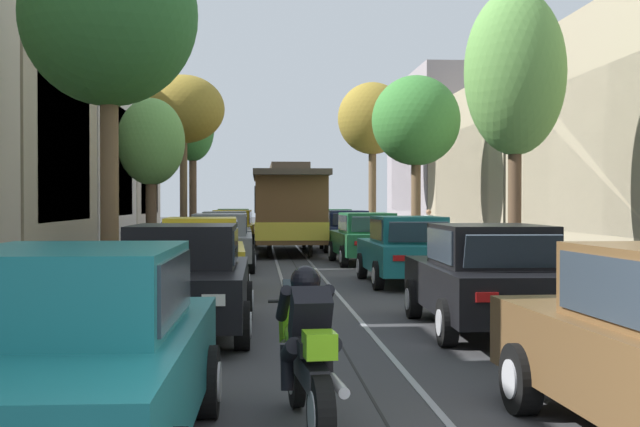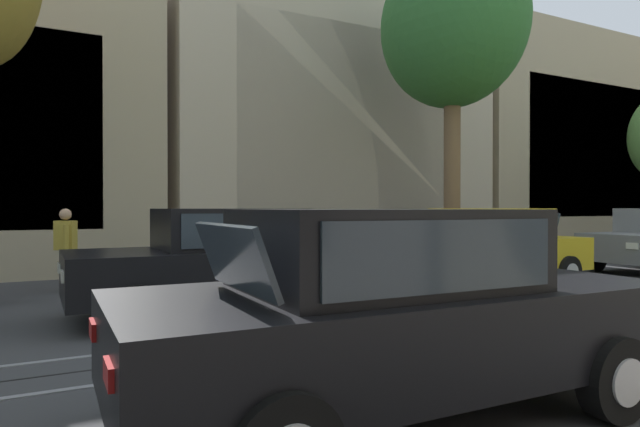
% 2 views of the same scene
% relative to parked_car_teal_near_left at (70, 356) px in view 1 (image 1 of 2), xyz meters
% --- Properties ---
extents(ground_plane, '(160.00, 160.00, 0.00)m').
position_rel_parked_car_teal_near_left_xyz_m(ground_plane, '(2.46, 19.21, -0.80)').
color(ground_plane, '#38383A').
extents(trolley_track_rails, '(1.14, 61.66, 0.01)m').
position_rel_parked_car_teal_near_left_xyz_m(trolley_track_rails, '(2.46, 22.58, -0.79)').
color(trolley_track_rails, gray).
rests_on(trolley_track_rails, ground).
extents(building_facade_left, '(5.69, 53.36, 9.18)m').
position_rel_parked_car_teal_near_left_xyz_m(building_facade_left, '(-7.48, 23.35, 3.41)').
color(building_facade_left, tan).
rests_on(building_facade_left, ground).
extents(building_facade_right, '(5.66, 53.36, 9.30)m').
position_rel_parked_car_teal_near_left_xyz_m(building_facade_right, '(12.49, 24.20, 2.98)').
color(building_facade_right, gray).
rests_on(building_facade_right, ground).
extents(parked_car_teal_near_left, '(2.06, 4.39, 1.58)m').
position_rel_parked_car_teal_near_left_xyz_m(parked_car_teal_near_left, '(0.00, 0.00, 0.00)').
color(parked_car_teal_near_left, '#196B70').
rests_on(parked_car_teal_near_left, ground).
extents(parked_car_black_second_left, '(2.01, 4.36, 1.58)m').
position_rel_parked_car_teal_near_left_xyz_m(parked_car_black_second_left, '(0.28, 5.97, 0.00)').
color(parked_car_black_second_left, black).
rests_on(parked_car_black_second_left, ground).
extents(parked_car_yellow_mid_left, '(2.09, 4.40, 1.58)m').
position_rel_parked_car_teal_near_left_xyz_m(parked_car_yellow_mid_left, '(0.15, 11.52, 0.00)').
color(parked_car_yellow_mid_left, gold).
rests_on(parked_car_yellow_mid_left, ground).
extents(parked_car_grey_fourth_left, '(2.03, 4.37, 1.58)m').
position_rel_parked_car_teal_near_left_xyz_m(parked_car_grey_fourth_left, '(0.27, 17.35, 0.00)').
color(parked_car_grey_fourth_left, slate).
rests_on(parked_car_grey_fourth_left, ground).
extents(parked_car_grey_fifth_left, '(2.06, 4.39, 1.58)m').
position_rel_parked_car_teal_near_left_xyz_m(parked_car_grey_fifth_left, '(0.19, 22.74, 0.00)').
color(parked_car_grey_fifth_left, slate).
rests_on(parked_car_grey_fifth_left, ground).
extents(parked_car_yellow_sixth_left, '(2.14, 4.42, 1.58)m').
position_rel_parked_car_teal_near_left_xyz_m(parked_car_yellow_sixth_left, '(0.28, 28.33, 0.00)').
color(parked_car_yellow_sixth_left, gold).
rests_on(parked_car_yellow_sixth_left, ground).
extents(parked_car_green_far_left, '(2.04, 4.38, 1.58)m').
position_rel_parked_car_teal_near_left_xyz_m(parked_car_green_far_left, '(0.15, 34.29, 0.00)').
color(parked_car_green_far_left, '#1E6038').
rests_on(parked_car_green_far_left, ground).
extents(parked_car_black_second_right, '(2.07, 4.39, 1.58)m').
position_rel_parked_car_teal_near_left_xyz_m(parked_car_black_second_right, '(4.75, 5.92, 0.00)').
color(parked_car_black_second_right, black).
rests_on(parked_car_black_second_right, ground).
extents(parked_car_teal_mid_right, '(2.02, 4.37, 1.58)m').
position_rel_parked_car_teal_near_left_xyz_m(parked_car_teal_mid_right, '(4.82, 12.95, 0.00)').
color(parked_car_teal_mid_right, '#196B70').
rests_on(parked_car_teal_mid_right, ground).
extents(parked_car_green_fourth_right, '(2.11, 4.41, 1.58)m').
position_rel_parked_car_teal_near_left_xyz_m(parked_car_green_fourth_right, '(4.68, 19.21, 0.00)').
color(parked_car_green_fourth_right, '#1E6038').
rests_on(parked_car_green_fourth_right, ground).
extents(parked_car_navy_fifth_right, '(2.04, 4.38, 1.58)m').
position_rel_parked_car_teal_near_left_xyz_m(parked_car_navy_fifth_right, '(4.81, 26.04, 0.00)').
color(parked_car_navy_fifth_right, '#19234C').
rests_on(parked_car_navy_fifth_right, ground).
extents(parked_car_green_sixth_right, '(2.04, 4.38, 1.58)m').
position_rel_parked_car_teal_near_left_xyz_m(parked_car_green_sixth_right, '(4.85, 32.40, 0.00)').
color(parked_car_green_sixth_right, '#1E6038').
rests_on(parked_car_green_sixth_right, ground).
extents(street_tree_kerb_left_second, '(3.91, 3.23, 8.06)m').
position_rel_parked_car_teal_near_left_xyz_m(street_tree_kerb_left_second, '(-1.92, 12.43, 5.19)').
color(street_tree_kerb_left_second, brown).
rests_on(street_tree_kerb_left_second, ground).
extents(street_tree_kerb_left_mid, '(2.25, 1.98, 5.38)m').
position_rel_parked_car_teal_near_left_xyz_m(street_tree_kerb_left_mid, '(-2.21, 21.73, 3.06)').
color(street_tree_kerb_left_mid, brown).
rests_on(street_tree_kerb_left_mid, ground).
extents(street_tree_kerb_left_fourth, '(3.44, 2.76, 7.23)m').
position_rel_parked_car_teal_near_left_xyz_m(street_tree_kerb_left_fourth, '(-1.77, 28.71, 4.94)').
color(street_tree_kerb_left_fourth, brown).
rests_on(street_tree_kerb_left_fourth, ground).
extents(street_tree_kerb_left_far, '(2.29, 2.23, 7.57)m').
position_rel_parked_car_teal_near_left_xyz_m(street_tree_kerb_left_far, '(-2.15, 38.43, 4.89)').
color(street_tree_kerb_left_far, brown).
rests_on(street_tree_kerb_left_far, ground).
extents(street_tree_kerb_right_second, '(2.22, 2.04, 6.57)m').
position_rel_parked_car_teal_near_left_xyz_m(street_tree_kerb_right_second, '(6.95, 11.60, 3.90)').
color(street_tree_kerb_right_second, brown).
rests_on(street_tree_kerb_right_second, ground).
extents(street_tree_kerb_right_mid, '(3.29, 3.06, 6.61)m').
position_rel_parked_car_teal_near_left_xyz_m(street_tree_kerb_right_mid, '(7.19, 24.16, 4.10)').
color(street_tree_kerb_right_mid, brown).
rests_on(street_tree_kerb_right_mid, ground).
extents(street_tree_kerb_right_fourth, '(3.52, 3.05, 7.99)m').
position_rel_parked_car_teal_near_left_xyz_m(street_tree_kerb_right_fourth, '(7.13, 35.45, 5.30)').
color(street_tree_kerb_right_fourth, brown).
rests_on(street_tree_kerb_right_fourth, ground).
extents(cable_car_trolley, '(2.57, 9.14, 3.28)m').
position_rel_parked_car_teal_near_left_xyz_m(cable_car_trolley, '(2.46, 24.62, 0.86)').
color(cable_car_trolley, brown).
rests_on(cable_car_trolley, ground).
extents(motorcycle_with_rider, '(0.60, 1.99, 1.37)m').
position_rel_parked_car_teal_near_left_xyz_m(motorcycle_with_rider, '(1.77, 0.84, -0.15)').
color(motorcycle_with_rider, black).
rests_on(motorcycle_with_rider, ground).
extents(pedestrian_on_right_pavement, '(0.55, 0.40, 1.61)m').
position_rel_parked_car_teal_near_left_xyz_m(pedestrian_on_right_pavement, '(8.30, 27.18, 0.11)').
color(pedestrian_on_right_pavement, black).
rests_on(pedestrian_on_right_pavement, ground).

